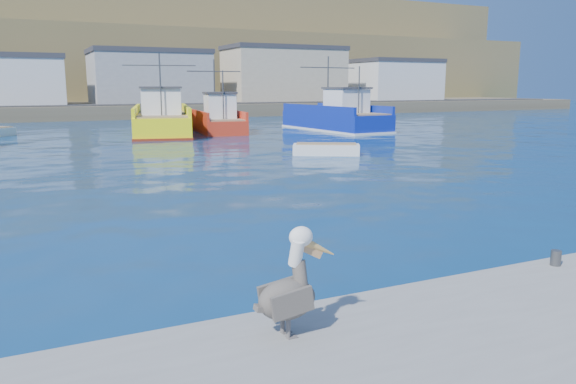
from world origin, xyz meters
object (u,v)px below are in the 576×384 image
(skiff_far, at_px, (328,122))
(pelican, at_px, (290,290))
(trawler_yellow_b, at_px, (162,121))
(boat_orange, at_px, (218,120))
(trawler_blue, at_px, (337,118))
(skiff_mid, at_px, (326,150))

(skiff_far, xyz_separation_m, pelican, (-25.98, -44.97, 0.92))
(trawler_yellow_b, xyz_separation_m, boat_orange, (4.76, -0.18, -0.05))
(trawler_blue, height_order, skiff_mid, trawler_blue)
(trawler_yellow_b, height_order, skiff_far, trawler_yellow_b)
(trawler_blue, distance_m, skiff_mid, 18.50)
(trawler_yellow_b, distance_m, skiff_far, 19.40)
(boat_orange, xyz_separation_m, pelican, (-12.10, -39.53, 0.10))
(trawler_yellow_b, bearing_deg, skiff_mid, -73.63)
(skiff_mid, bearing_deg, trawler_yellow_b, 106.37)
(trawler_blue, relative_size, skiff_far, 3.74)
(pelican, bearing_deg, trawler_blue, 58.88)
(boat_orange, distance_m, pelican, 41.34)
(pelican, bearing_deg, skiff_far, 59.98)
(boat_orange, bearing_deg, skiff_far, 21.40)
(boat_orange, distance_m, skiff_mid, 17.99)
(trawler_yellow_b, xyz_separation_m, skiff_far, (18.65, 5.27, -0.87))
(pelican, bearing_deg, boat_orange, 72.99)
(skiff_far, height_order, pelican, pelican)
(boat_orange, relative_size, skiff_mid, 2.33)
(trawler_blue, relative_size, skiff_mid, 3.13)
(trawler_yellow_b, relative_size, skiff_mid, 3.35)
(trawler_blue, bearing_deg, boat_orange, 167.51)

